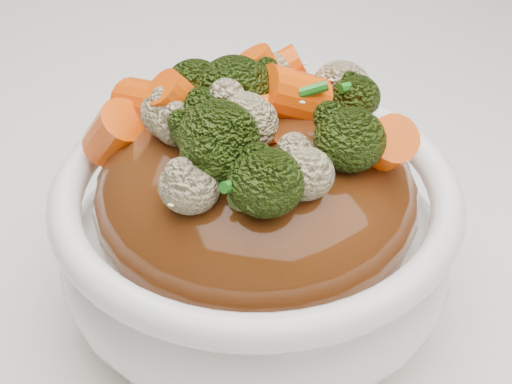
% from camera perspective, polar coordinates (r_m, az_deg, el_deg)
% --- Properties ---
extents(tablecloth, '(1.20, 0.80, 0.04)m').
position_cam_1_polar(tablecloth, '(0.46, 5.01, -5.62)').
color(tablecloth, white).
rests_on(tablecloth, dining_table).
extents(bowl, '(0.24, 0.24, 0.08)m').
position_cam_1_polar(bowl, '(0.39, 0.00, -3.37)').
color(bowl, white).
rests_on(bowl, tablecloth).
extents(sauce_base, '(0.19, 0.19, 0.09)m').
position_cam_1_polar(sauce_base, '(0.38, 0.00, -0.33)').
color(sauce_base, '#57280E').
rests_on(sauce_base, bowl).
extents(carrots, '(0.19, 0.19, 0.05)m').
position_cam_1_polar(carrots, '(0.35, 0.00, 7.05)').
color(carrots, '#FF5808').
rests_on(carrots, sauce_base).
extents(broccoli, '(0.19, 0.19, 0.04)m').
position_cam_1_polar(broccoli, '(0.35, 0.00, 6.92)').
color(broccoli, black).
rests_on(broccoli, sauce_base).
extents(cauliflower, '(0.19, 0.19, 0.03)m').
position_cam_1_polar(cauliflower, '(0.35, 0.00, 6.66)').
color(cauliflower, tan).
rests_on(cauliflower, sauce_base).
extents(scallions, '(0.14, 0.14, 0.02)m').
position_cam_1_polar(scallions, '(0.35, 0.00, 7.18)').
color(scallions, '#1F711A').
rests_on(scallions, sauce_base).
extents(sesame_seeds, '(0.17, 0.17, 0.01)m').
position_cam_1_polar(sesame_seeds, '(0.35, 0.00, 7.18)').
color(sesame_seeds, '#F7E8AF').
rests_on(sesame_seeds, sauce_base).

